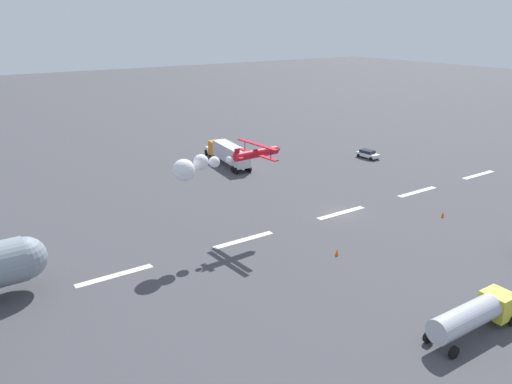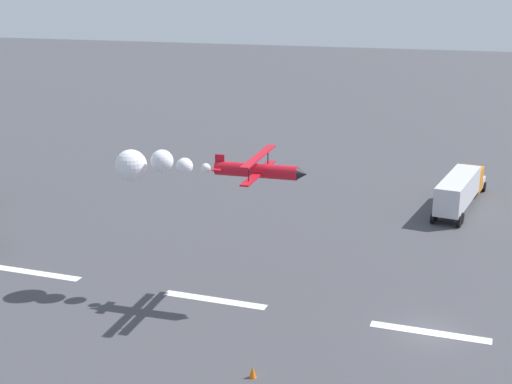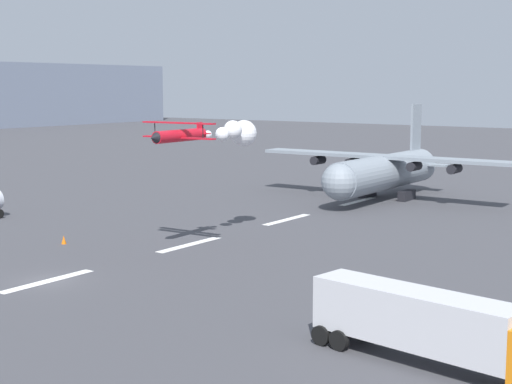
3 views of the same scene
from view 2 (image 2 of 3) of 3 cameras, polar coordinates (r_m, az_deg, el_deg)
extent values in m
plane|color=#424247|center=(49.97, 13.81, -10.91)|extent=(440.00, 440.00, 0.00)
cube|color=white|center=(49.97, 13.81, -10.90)|extent=(8.00, 0.90, 0.01)
cube|color=white|center=(53.25, -3.33, -8.66)|extent=(8.00, 0.90, 0.01)
cube|color=white|center=(60.52, -17.24, -6.24)|extent=(8.00, 0.90, 0.01)
cylinder|color=red|center=(50.27, 0.00, 1.73)|extent=(6.05, 1.33, 1.01)
cube|color=red|center=(50.25, 0.22, 1.55)|extent=(1.00, 7.16, 0.12)
cube|color=red|center=(49.96, 0.22, 2.89)|extent=(1.00, 7.16, 0.12)
cylinder|color=black|center=(52.44, 0.97, 2.86)|extent=(0.08, 0.08, 1.21)
cylinder|color=black|center=(47.78, -0.60, 1.52)|extent=(0.08, 0.08, 1.21)
cube|color=red|center=(50.95, -2.93, 2.43)|extent=(0.70, 0.14, 1.10)
cube|color=red|center=(51.05, -2.92, 2.00)|extent=(0.70, 2.03, 0.08)
cone|color=black|center=(49.48, 3.74, 1.46)|extent=(0.74, 0.90, 0.86)
sphere|color=white|center=(51.51, -4.05, 1.93)|extent=(0.70, 0.70, 0.70)
sphere|color=white|center=(52.39, -5.77, 2.08)|extent=(1.25, 1.25, 1.25)
sphere|color=white|center=(52.92, -7.57, 2.49)|extent=(1.69, 1.69, 1.69)
sphere|color=white|center=(53.68, -10.03, 2.11)|extent=(2.39, 2.39, 2.39)
cube|color=silver|center=(83.91, 17.02, 0.85)|extent=(2.69, 1.92, 1.10)
cube|color=orange|center=(81.81, 16.82, 1.02)|extent=(2.80, 2.71, 2.60)
cube|color=silver|center=(75.32, 15.91, 0.16)|extent=(3.94, 11.25, 2.80)
cylinder|color=black|center=(84.45, 16.19, 0.63)|extent=(0.49, 1.14, 1.10)
cylinder|color=black|center=(72.56, 14.26, -1.77)|extent=(0.49, 1.14, 1.10)
cylinder|color=black|center=(71.44, 14.04, -2.04)|extent=(0.49, 1.14, 1.10)
cylinder|color=black|center=(84.07, 17.85, 0.42)|extent=(0.49, 1.14, 1.10)
cylinder|color=black|center=(72.11, 16.19, -2.04)|extent=(0.49, 1.14, 1.10)
cylinder|color=black|center=(70.99, 16.01, -2.31)|extent=(0.49, 1.14, 1.10)
cone|color=orange|center=(43.43, -0.27, -14.26)|extent=(0.44, 0.44, 0.75)
camera|label=1|loc=(48.18, -73.93, 7.31)|focal=35.42mm
camera|label=3|loc=(93.62, 39.15, 7.44)|focal=53.70mm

